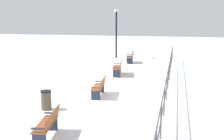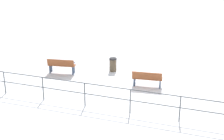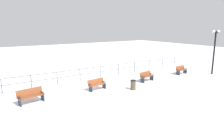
# 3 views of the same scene
# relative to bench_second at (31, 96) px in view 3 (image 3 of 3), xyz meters

# --- Properties ---
(ground_plane) EXTENTS (80.00, 80.00, 0.00)m
(ground_plane) POSITION_rel_bench_second_xyz_m (0.09, 4.97, -0.49)
(ground_plane) COLOR white
(ground_plane) RESTS_ON ground
(bench_second) EXTENTS (0.83, 1.76, 0.94)m
(bench_second) POSITION_rel_bench_second_xyz_m (0.00, 0.00, 0.00)
(bench_second) COLOR brown
(bench_second) RESTS_ON ground
(bench_third) EXTENTS (0.68, 1.56, 0.84)m
(bench_third) POSITION_rel_bench_second_xyz_m (-0.11, 4.96, -0.05)
(bench_third) COLOR brown
(bench_third) RESTS_ON ground
(bench_fourth) EXTENTS (0.73, 1.58, 0.87)m
(bench_fourth) POSITION_rel_bench_second_xyz_m (0.15, 9.91, -0.02)
(bench_fourth) COLOR brown
(bench_fourth) RESTS_ON ground
(bench_fifth) EXTENTS (0.61, 1.47, 0.85)m
(bench_fifth) POSITION_rel_bench_second_xyz_m (-0.03, 14.87, -0.04)
(bench_fifth) COLOR brown
(bench_fifth) RESTS_ON ground
(lamppost_middle) EXTENTS (0.29, 1.12, 4.48)m
(lamppost_middle) POSITION_rel_bench_second_xyz_m (1.68, 17.63, 2.48)
(lamppost_middle) COLOR black
(lamppost_middle) RESTS_ON ground
(waterfront_railing) EXTENTS (0.05, 25.19, 1.13)m
(waterfront_railing) POSITION_rel_bench_second_xyz_m (-3.16, 4.97, 0.27)
(waterfront_railing) COLOR #4C5156
(waterfront_railing) RESTS_ON ground
(trash_bin) EXTENTS (0.42, 0.42, 0.77)m
(trash_bin) POSITION_rel_bench_second_xyz_m (1.43, 7.32, -0.11)
(trash_bin) COLOR brown
(trash_bin) RESTS_ON ground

